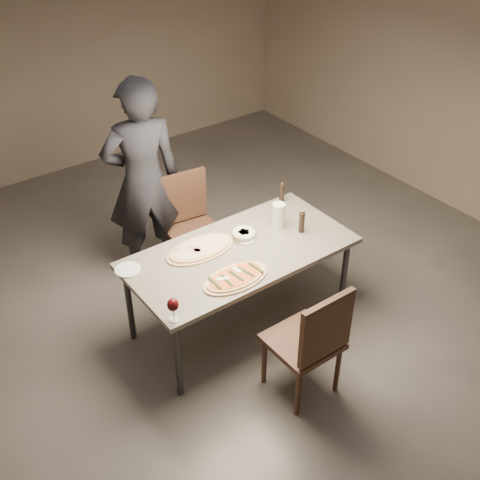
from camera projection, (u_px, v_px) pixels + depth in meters
room at (240, 177)px, 4.33m from camera, size 7.00×7.00×7.00m
dining_table at (240, 256)px, 4.73m from camera, size 1.80×0.90×0.75m
zucchini_pizza at (235, 277)px, 4.40m from camera, size 0.54×0.30×0.05m
ham_pizza at (200, 249)px, 4.69m from camera, size 0.59×0.33×0.04m
bread_basket at (244, 234)px, 4.82m from camera, size 0.19×0.19×0.07m
oil_dish at (247, 240)px, 4.80m from camera, size 0.14×0.14×0.02m
pepper_mill_left at (302, 222)px, 4.86m from camera, size 0.05×0.05×0.20m
pepper_mill_right at (282, 192)px, 5.26m from camera, size 0.05×0.05×0.19m
carafe at (278, 215)px, 4.92m from camera, size 0.10×0.10×0.22m
wine_glass at (173, 306)px, 3.97m from camera, size 0.08×0.08×0.18m
side_plate at (128, 270)px, 4.49m from camera, size 0.19×0.19×0.01m
chair_near at (312, 339)px, 4.17m from camera, size 0.47×0.47×0.99m
chair_far at (190, 220)px, 5.44m from camera, size 0.51×0.51×0.97m
diner at (143, 181)px, 5.22m from camera, size 0.78×0.61×1.88m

